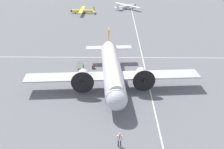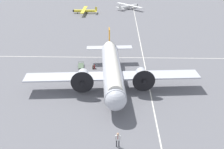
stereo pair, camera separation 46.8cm
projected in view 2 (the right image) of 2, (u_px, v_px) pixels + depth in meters
ground_plane at (112, 85)px, 41.35m from camera, size 300.00×300.00×0.00m
apron_line_eastwest at (149, 86)px, 41.22m from camera, size 120.00×0.16×0.01m
apron_line_northsouth at (114, 57)px, 51.39m from camera, size 0.16×120.00×0.01m
airliner_main at (112, 70)px, 39.86m from camera, size 19.96×24.53×5.98m
crew_foreground at (118, 138)px, 28.43m from camera, size 0.27×0.58×1.71m
suitcase_near_door at (94, 67)px, 46.73m from camera, size 0.49×0.15×0.65m
suitcase_upright_spare at (93, 67)px, 46.73m from camera, size 0.50×0.14×0.55m
baggage_cart at (81, 66)px, 47.23m from camera, size 2.48×1.17×0.56m
light_aircraft_distant at (129, 6)px, 88.85m from camera, size 8.85×8.44×2.09m
light_aircraft_taxiing at (84, 11)px, 83.24m from camera, size 9.91×7.33×1.92m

